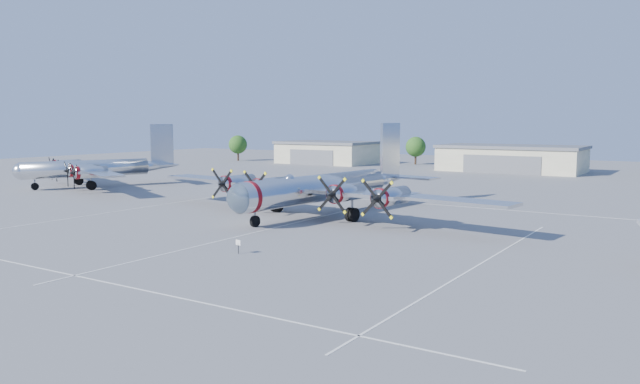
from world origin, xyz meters
The scene contains 9 objects.
ground centered at (0.00, 0.00, 0.00)m, with size 260.00×260.00×0.00m, color #5C5C5F.
parking_lines centered at (0.00, -1.75, 0.01)m, with size 60.00×50.08×0.01m.
hangar_west centered at (-45.00, 81.96, 2.71)m, with size 22.60×14.60×5.40m.
hangar_center centered at (0.00, 81.96, 2.71)m, with size 28.60×14.60×5.40m.
tree_far_west centered at (-70.00, 78.00, 4.22)m, with size 4.80×4.80×6.64m.
tree_west centered at (-25.00, 90.00, 4.22)m, with size 4.80×4.80×6.64m.
main_bomber_b29 centered at (-0.63, 10.54, 0.00)m, with size 45.88×31.38×10.15m, color silver, non-canonical shape.
bomber_west centered at (-46.83, 15.69, 0.00)m, with size 37.36×26.45×9.87m, color silver, non-canonical shape.
info_placard centered at (4.78, -10.60, 0.78)m, with size 0.58×0.16×1.10m.
Camera 1 is at (36.25, -47.70, 10.42)m, focal length 35.00 mm.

